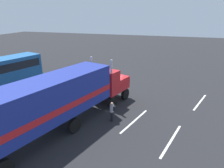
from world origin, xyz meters
TOP-DOWN VIEW (x-y plane):
  - ground_plane at (0.00, 0.00)m, footprint 120.00×120.00m
  - lane_stripe_near at (-3.70, -3.50)m, footprint 4.26×1.41m
  - lane_stripe_mid at (-5.54, -6.44)m, footprint 4.29×1.30m
  - lane_stripe_far at (1.80, -8.87)m, footprint 4.22×1.56m
  - semi_truck at (-6.18, 1.39)m, footprint 14.27×6.50m
  - person_bystander at (-4.22, -1.77)m, footprint 0.34×0.46m

SIDE VIEW (x-z plane):
  - ground_plane at x=0.00m, z-range 0.00..0.00m
  - lane_stripe_near at x=-3.70m, z-range 0.00..0.01m
  - lane_stripe_mid at x=-5.54m, z-range 0.00..0.01m
  - lane_stripe_far at x=1.80m, z-range 0.00..0.01m
  - person_bystander at x=-4.22m, z-range 0.08..1.71m
  - semi_truck at x=-6.18m, z-range 0.27..4.77m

